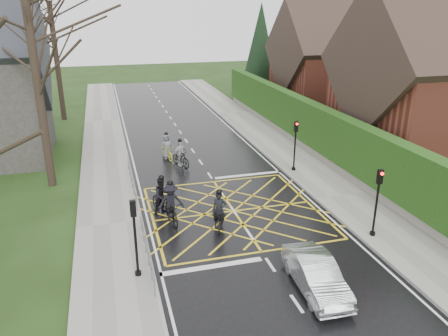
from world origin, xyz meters
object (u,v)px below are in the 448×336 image
cyclist_mid (171,206)px  cyclist_front (181,156)px  cyclist_rear (220,216)px  cyclist_back (163,199)px  car (316,275)px  cyclist_lead (167,150)px

cyclist_mid → cyclist_front: size_ratio=1.18×
cyclist_rear → cyclist_back: (-2.29, 2.21, 0.14)m
cyclist_mid → car: cyclist_mid is taller
cyclist_front → cyclist_rear: bearing=-113.3°
cyclist_mid → cyclist_rear: bearing=-38.5°
cyclist_back → car: 8.79m
cyclist_rear → cyclist_front: bearing=107.6°
cyclist_mid → car: bearing=-64.3°
cyclist_rear → cyclist_back: cyclist_back is taller
cyclist_mid → car: size_ratio=0.59×
cyclist_front → cyclist_lead: (-0.61, 1.66, -0.03)m
cyclist_back → cyclist_mid: cyclist_mid is taller
cyclist_mid → cyclist_lead: 9.10m
cyclist_back → cyclist_lead: cyclist_back is taller
cyclist_rear → cyclist_mid: bearing=163.4°
cyclist_lead → cyclist_back: bearing=-110.4°
car → cyclist_front: bearing=102.3°
cyclist_rear → cyclist_lead: 10.35m
cyclist_back → cyclist_front: size_ratio=1.11×
cyclist_rear → cyclist_front: 8.65m
cyclist_rear → car: bearing=-52.7°
cyclist_rear → car: size_ratio=0.56×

